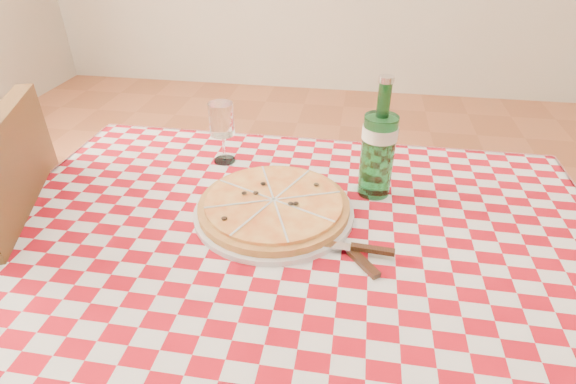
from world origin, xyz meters
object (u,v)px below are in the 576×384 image
object	(u,v)px
chair_far	(6,276)
water_bottle	(379,138)
wine_glass	(223,133)
pizza_plate	(274,205)
dining_table	(293,268)

from	to	relation	value
chair_far	water_bottle	distance (m)	0.97
chair_far	wine_glass	distance (m)	0.65
water_bottle	wine_glass	bearing A→B (deg)	166.64
chair_far	pizza_plate	xyz separation A→B (m)	(0.67, 0.09, 0.23)
pizza_plate	chair_far	bearing A→B (deg)	-172.31
chair_far	wine_glass	bearing A→B (deg)	-169.20
chair_far	wine_glass	size ratio (longest dim) A/B	5.98
water_bottle	wine_glass	xyz separation A→B (m)	(-0.39, 0.09, -0.06)
wine_glass	pizza_plate	bearing A→B (deg)	-51.13
chair_far	dining_table	bearing A→B (deg)	161.22
dining_table	pizza_plate	world-z (taller)	pizza_plate
chair_far	wine_glass	xyz separation A→B (m)	(0.49, 0.31, 0.29)
dining_table	chair_far	world-z (taller)	chair_far
dining_table	chair_far	xyz separation A→B (m)	(-0.72, -0.03, -0.11)
pizza_plate	wine_glass	size ratio (longest dim) A/B	2.18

